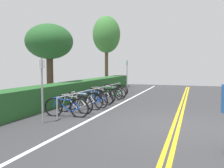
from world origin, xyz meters
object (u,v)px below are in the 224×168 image
object	(u,v)px
tree_far_right	(106,35)
bicycle_6	(107,94)
bicycle_0	(66,107)
bicycle_2	(83,101)
bicycle_3	(90,100)
bicycle_7	(111,93)
bicycle_5	(101,95)
tree_mid	(49,42)
bike_rack	(98,91)
bicycle_9	(115,90)
bicycle_1	(74,104)
bicycle_4	(96,98)
sign_post_near	(42,84)
sign_post_far	(127,73)
bicycle_8	(113,91)

from	to	relation	value
tree_far_right	bicycle_6	bearing A→B (deg)	-159.99
bicycle_0	bicycle_2	size ratio (longest dim) A/B	0.99
bicycle_3	bicycle_7	xyz separation A→B (m)	(2.86, 0.01, -0.01)
bicycle_2	bicycle_5	size ratio (longest dim) A/B	1.01
bicycle_0	bicycle_2	world-z (taller)	bicycle_2
bicycle_6	tree_mid	world-z (taller)	tree_mid
bicycle_0	bicycle_3	world-z (taller)	bicycle_0
bicycle_6	tree_mid	xyz separation A→B (m)	(-0.59, 2.98, 2.68)
bike_rack	bicycle_7	bearing A→B (deg)	-1.91
bicycle_9	bicycle_6	bearing A→B (deg)	-175.01
bicycle_1	bicycle_6	world-z (taller)	bicycle_1
bike_rack	bicycle_2	xyz separation A→B (m)	(-1.75, -0.05, -0.21)
bicycle_4	tree_far_right	world-z (taller)	tree_far_right
bicycle_1	bicycle_2	xyz separation A→B (m)	(0.68, -0.04, 0.02)
bicycle_5	bicycle_9	xyz separation A→B (m)	(2.74, 0.17, -0.01)
bicycle_5	sign_post_near	bearing A→B (deg)	177.73
bicycle_2	sign_post_far	distance (m)	6.41
bicycle_4	bicycle_9	bearing A→B (deg)	3.09
bicycle_7	sign_post_far	distance (m)	3.00
sign_post_near	bicycle_7	bearing A→B (deg)	-1.93
bicycle_2	bicycle_6	xyz separation A→B (m)	(2.86, 0.01, -0.04)
bicycle_7	sign_post_far	world-z (taller)	sign_post_far
bicycle_5	sign_post_far	size ratio (longest dim) A/B	0.78
bicycle_4	bicycle_7	xyz separation A→B (m)	(2.16, -0.00, -0.01)
bicycle_9	tree_far_right	size ratio (longest dim) A/B	0.29
bicycle_4	tree_far_right	distance (m)	9.75
bicycle_6	sign_post_far	xyz separation A→B (m)	(3.48, -0.14, 0.97)
bicycle_2	bicycle_6	distance (m)	2.86
bike_rack	sign_post_far	size ratio (longest dim) A/B	3.41
bicycle_1	bicycle_8	world-z (taller)	bicycle_1
bicycle_0	bicycle_9	world-z (taller)	bicycle_9
bicycle_2	sign_post_far	world-z (taller)	sign_post_far
bicycle_5	bicycle_7	bearing A→B (deg)	-0.87
bicycle_8	sign_post_near	size ratio (longest dim) A/B	0.81
tree_mid	tree_far_right	distance (m)	7.73
bicycle_2	bicycle_9	bearing A→B (deg)	2.10
bicycle_0	bicycle_1	size ratio (longest dim) A/B	1.00
bicycle_6	bicycle_7	world-z (taller)	bicycle_6
bicycle_8	sign_post_near	world-z (taller)	sign_post_near
bicycle_0	sign_post_far	world-z (taller)	sign_post_far
bicycle_0	tree_mid	bearing A→B (deg)	39.49
bike_rack	bicycle_8	size ratio (longest dim) A/B	4.46
sign_post_far	tree_mid	distance (m)	5.40
bike_rack	bicycle_2	world-z (taller)	bike_rack
sign_post_near	sign_post_far	bearing A→B (deg)	-2.12
bicycle_1	bicycle_7	bearing A→B (deg)	-0.73
bicycle_6	tree_far_right	xyz separation A→B (m)	(7.03, 2.56, 3.94)
bicycle_1	sign_post_near	world-z (taller)	sign_post_near
bicycle_3	tree_mid	xyz separation A→B (m)	(1.62, 3.01, 2.68)
tree_far_right	bicycle_5	bearing A→B (deg)	-161.86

